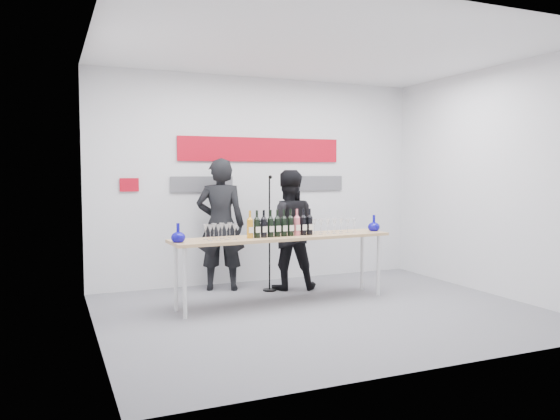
{
  "coord_description": "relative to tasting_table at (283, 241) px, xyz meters",
  "views": [
    {
      "loc": [
        -2.9,
        -5.55,
        1.62
      ],
      "look_at": [
        -0.25,
        0.68,
        1.15
      ],
      "focal_mm": 35.0,
      "sensor_mm": 36.0,
      "label": 1
    }
  ],
  "objects": [
    {
      "name": "ground",
      "position": [
        0.25,
        -0.58,
        -0.77
      ],
      "size": [
        5.0,
        5.0,
        0.0
      ],
      "primitive_type": "plane",
      "color": "slate",
      "rests_on": "ground"
    },
    {
      "name": "back_wall",
      "position": [
        0.25,
        1.42,
        0.73
      ],
      "size": [
        5.0,
        0.04,
        3.0
      ],
      "primitive_type": "cube",
      "color": "silver",
      "rests_on": "ground"
    },
    {
      "name": "signage",
      "position": [
        0.2,
        1.39,
        1.03
      ],
      "size": [
        3.38,
        0.02,
        0.79
      ],
      "color": "#B30719",
      "rests_on": "back_wall"
    },
    {
      "name": "tasting_table",
      "position": [
        0.0,
        0.0,
        0.0
      ],
      "size": [
        2.82,
        0.71,
        0.84
      ],
      "rotation": [
        0.0,
        0.0,
        0.05
      ],
      "color": "tan",
      "rests_on": "ground"
    },
    {
      "name": "wine_bottles",
      "position": [
        -0.05,
        -0.05,
        0.23
      ],
      "size": [
        0.89,
        0.12,
        0.33
      ],
      "rotation": [
        0.0,
        0.0,
        0.05
      ],
      "color": "#BF7F19",
      "rests_on": "tasting_table"
    },
    {
      "name": "decanter_left",
      "position": [
        -1.33,
        -0.11,
        0.17
      ],
      "size": [
        0.16,
        0.16,
        0.21
      ],
      "primitive_type": null,
      "color": "#0D0899",
      "rests_on": "tasting_table"
    },
    {
      "name": "decanter_right",
      "position": [
        1.33,
        0.03,
        0.17
      ],
      "size": [
        0.16,
        0.16,
        0.21
      ],
      "primitive_type": null,
      "color": "#0D0899",
      "rests_on": "tasting_table"
    },
    {
      "name": "glasses_left",
      "position": [
        -0.82,
        -0.04,
        0.16
      ],
      "size": [
        0.37,
        0.24,
        0.18
      ],
      "color": "silver",
      "rests_on": "tasting_table"
    },
    {
      "name": "glasses_right",
      "position": [
        0.71,
        0.03,
        0.16
      ],
      "size": [
        0.57,
        0.25,
        0.18
      ],
      "color": "silver",
      "rests_on": "tasting_table"
    },
    {
      "name": "presenter_left",
      "position": [
        -0.49,
        1.03,
        0.13
      ],
      "size": [
        0.77,
        0.64,
        1.81
      ],
      "primitive_type": "imported",
      "rotation": [
        0.0,
        0.0,
        2.77
      ],
      "color": "black",
      "rests_on": "ground"
    },
    {
      "name": "presenter_right",
      "position": [
        0.39,
        0.73,
        0.05
      ],
      "size": [
        0.95,
        0.83,
        1.65
      ],
      "primitive_type": "imported",
      "rotation": [
        0.0,
        0.0,
        2.85
      ],
      "color": "black",
      "rests_on": "ground"
    },
    {
      "name": "mic_stand",
      "position": [
        0.1,
        0.71,
        -0.29
      ],
      "size": [
        0.18,
        0.18,
        1.58
      ],
      "rotation": [
        0.0,
        0.0,
        0.16
      ],
      "color": "black",
      "rests_on": "ground"
    }
  ]
}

